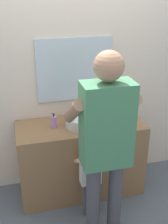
{
  "coord_description": "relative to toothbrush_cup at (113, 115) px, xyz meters",
  "views": [
    {
      "loc": [
        -0.63,
        -2.35,
        2.24
      ],
      "look_at": [
        0.0,
        0.15,
        1.06
      ],
      "focal_mm": 46.26,
      "sensor_mm": 36.0,
      "label": 1
    }
  ],
  "objects": [
    {
      "name": "back_wall",
      "position": [
        -0.38,
        0.29,
        0.45
      ],
      "size": [
        4.4,
        0.1,
        2.7
      ],
      "color": "beige",
      "rests_on": "ground"
    },
    {
      "name": "faucet",
      "position": [
        -0.38,
        0.16,
        0.03
      ],
      "size": [
        0.18,
        0.14,
        0.18
      ],
      "color": "#B7BABF",
      "rests_on": "vanity_cabinet"
    },
    {
      "name": "vanity_cabinet",
      "position": [
        -0.38,
        -0.03,
        -0.48
      ],
      "size": [
        1.36,
        0.54,
        0.85
      ],
      "primitive_type": "cube",
      "color": "olive",
      "rests_on": "ground"
    },
    {
      "name": "ground_plane",
      "position": [
        -0.38,
        -0.33,
        -0.9
      ],
      "size": [
        14.0,
        14.0,
        0.0
      ],
      "primitive_type": "plane",
      "color": "slate"
    },
    {
      "name": "child_toddler",
      "position": [
        -0.38,
        -0.43,
        -0.37
      ],
      "size": [
        0.27,
        0.27,
        0.89
      ],
      "color": "#47474C",
      "rests_on": "ground"
    },
    {
      "name": "sink_basin",
      "position": [
        -0.38,
        -0.05,
        0.0
      ],
      "size": [
        0.33,
        0.33,
        0.11
      ],
      "color": "silver",
      "rests_on": "vanity_cabinet"
    },
    {
      "name": "adult_parent",
      "position": [
        -0.33,
        -0.71,
        0.17
      ],
      "size": [
        0.55,
        0.58,
        1.79
      ],
      "color": "#47474C",
      "rests_on": "ground"
    },
    {
      "name": "soap_bottle",
      "position": [
        -0.66,
        -0.02,
        0.01
      ],
      "size": [
        0.06,
        0.06,
        0.16
      ],
      "color": "#B27FC6",
      "rests_on": "vanity_cabinet"
    },
    {
      "name": "toothbrush_cup",
      "position": [
        0.0,
        0.0,
        0.0
      ],
      "size": [
        0.07,
        0.07,
        0.21
      ],
      "color": "#4C8EB2",
      "rests_on": "vanity_cabinet"
    }
  ]
}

